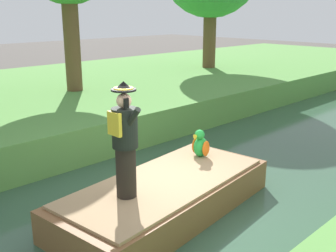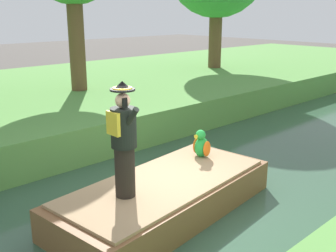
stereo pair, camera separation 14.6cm
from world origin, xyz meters
name	(u,v)px [view 1 (the left image)]	position (x,y,z in m)	size (l,w,h in m)	color
ground_plane	(167,216)	(0.00, 0.00, 0.00)	(80.00, 80.00, 0.00)	#4C4742
canal_water	(167,213)	(0.00, 0.00, 0.05)	(5.70, 48.00, 0.10)	#33513D
boat	(166,196)	(0.00, -0.03, 0.40)	(2.26, 4.37, 0.61)	brown
person_pirate	(125,141)	(0.02, -0.91, 1.64)	(0.61, 0.42, 1.85)	black
parrot_plush	(200,145)	(-0.36, 1.30, 0.95)	(0.36, 0.34, 0.57)	green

